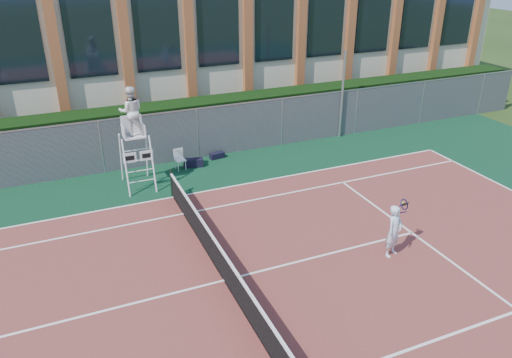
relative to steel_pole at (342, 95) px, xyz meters
name	(u,v)px	position (x,y,z in m)	size (l,w,h in m)	color
ground	(224,281)	(-9.07, -8.70, -2.07)	(120.00, 120.00, 0.00)	#233814
apron	(213,262)	(-9.07, -7.70, -2.06)	(36.00, 20.00, 0.01)	#0B3222
tennis_court	(224,281)	(-9.07, -8.70, -2.05)	(23.77, 10.97, 0.02)	brown
tennis_net	(224,265)	(-9.07, -8.70, -1.53)	(0.10, 11.30, 1.10)	black
fence	(151,140)	(-9.07, 0.10, -0.97)	(40.00, 0.06, 2.20)	#595E60
hedge	(145,132)	(-9.07, 1.30, -0.97)	(40.00, 1.40, 2.20)	black
building	(109,33)	(-9.07, 9.25, 2.08)	(45.00, 10.60, 8.22)	beige
steel_pole	(342,95)	(0.00, 0.00, 0.00)	(0.12, 0.12, 4.14)	#9EA0A5
umpire_chair	(131,114)	(-10.02, -1.65, 0.80)	(1.10, 1.69, 3.93)	white
plastic_chair	(179,157)	(-8.15, -0.73, -1.56)	(0.44, 0.44, 0.86)	silver
sports_bag_near	(193,163)	(-7.57, -0.75, -1.89)	(0.80, 0.32, 0.34)	black
sports_bag_far	(217,155)	(-6.36, -0.28, -1.93)	(0.64, 0.28, 0.26)	black
tennis_player	(394,231)	(-4.06, -9.46, -1.22)	(0.97, 0.72, 1.65)	white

